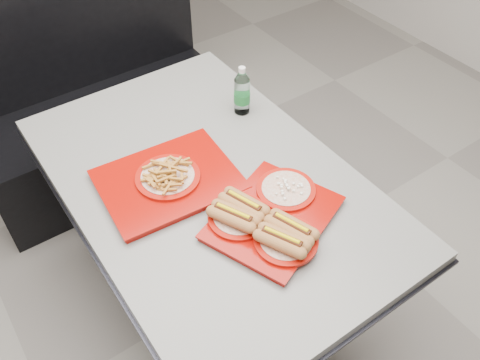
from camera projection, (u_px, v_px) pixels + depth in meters
ground at (216, 296)px, 2.29m from camera, size 6.00×6.00×0.00m
diner_table at (211, 211)px, 1.88m from camera, size 0.92×1.42×0.75m
booth_bench at (99, 104)px, 2.64m from camera, size 1.30×0.57×1.35m
tray_near at (270, 217)px, 1.59m from camera, size 0.49×0.44×0.09m
tray_far at (168, 178)px, 1.72m from camera, size 0.48×0.39×0.09m
water_bottle at (242, 93)px, 1.96m from camera, size 0.06×0.06×0.20m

